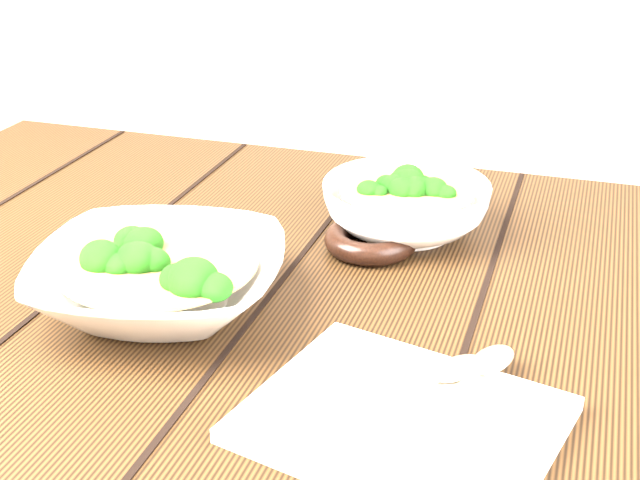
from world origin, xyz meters
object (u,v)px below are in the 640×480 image
(soup_bowl_front, at_px, (159,277))
(soup_bowl_back, at_px, (406,205))
(napkin, at_px, (402,420))
(trivet, at_px, (371,240))
(table, at_px, (299,386))

(soup_bowl_front, relative_size, soup_bowl_back, 1.42)
(soup_bowl_front, relative_size, napkin, 1.23)
(soup_bowl_back, relative_size, napkin, 0.87)
(trivet, bearing_deg, napkin, -70.78)
(table, relative_size, trivet, 11.76)
(soup_bowl_back, relative_size, trivet, 1.94)
(table, bearing_deg, napkin, -51.95)
(table, height_order, trivet, trivet)
(soup_bowl_front, height_order, napkin, soup_bowl_front)
(trivet, bearing_deg, soup_bowl_front, -130.82)
(napkin, bearing_deg, trivet, 122.62)
(soup_bowl_front, xyz_separation_m, napkin, (0.26, -0.11, -0.03))
(table, relative_size, napkin, 5.27)
(table, height_order, napkin, napkin)
(soup_bowl_front, distance_m, soup_bowl_back, 0.31)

